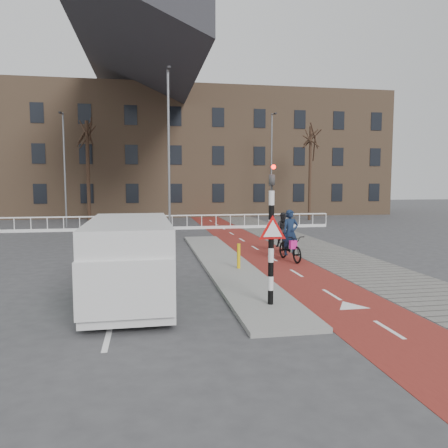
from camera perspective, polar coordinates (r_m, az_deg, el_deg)
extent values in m
plane|color=#38383A|center=(13.39, 6.18, -8.41)|extent=(120.00, 120.00, 0.00)
cube|color=maroon|center=(23.28, 2.87, -2.41)|extent=(2.50, 60.00, 0.01)
cube|color=slate|center=(24.05, 9.39, -2.22)|extent=(3.00, 60.00, 0.01)
cube|color=gray|center=(17.03, 0.14, -5.16)|extent=(1.80, 16.00, 0.12)
cylinder|color=black|center=(11.03, 6.17, -3.14)|extent=(0.14, 0.14, 2.88)
imported|color=black|center=(10.91, 6.27, 6.45)|extent=(0.13, 0.16, 0.80)
cylinder|color=#FF0C05|center=(10.78, 6.49, 7.42)|extent=(0.11, 0.02, 0.11)
cylinder|color=#E2B30C|center=(15.69, 1.93, -4.20)|extent=(0.12, 0.12, 0.89)
imported|color=black|center=(18.01, 8.64, -3.09)|extent=(0.94, 2.08, 1.06)
imported|color=#13213C|center=(17.92, 8.67, -1.09)|extent=(0.72, 0.52, 1.84)
cube|color=#D11D8B|center=(17.44, 9.02, -2.68)|extent=(0.29, 0.21, 0.33)
imported|color=black|center=(19.96, 7.83, -2.30)|extent=(0.83, 1.75, 1.01)
imported|color=black|center=(19.90, 7.85, -0.79)|extent=(0.88, 0.75, 1.59)
cube|color=silver|center=(11.89, -12.22, -4.45)|extent=(2.11, 5.16, 2.06)
cube|color=#1E8B3F|center=(11.99, -17.19, -4.98)|extent=(0.05, 3.29, 0.55)
cube|color=#1E8B3F|center=(11.91, -7.19, -4.84)|extent=(0.05, 3.29, 0.55)
cube|color=black|center=(9.63, -12.76, -4.38)|extent=(1.85, 0.07, 0.90)
cylinder|color=black|center=(10.43, -17.28, -10.62)|extent=(0.26, 0.72, 0.72)
cylinder|color=black|center=(10.37, -7.47, -10.51)|extent=(0.26, 0.72, 0.72)
cylinder|color=black|center=(13.81, -15.60, -6.62)|extent=(0.26, 0.72, 0.72)
cylinder|color=black|center=(13.76, -8.29, -6.51)|extent=(0.26, 0.72, 0.72)
cube|color=silver|center=(29.59, -12.60, 1.00)|extent=(28.00, 0.08, 0.08)
cube|color=silver|center=(29.67, -12.57, -0.64)|extent=(28.00, 0.10, 0.20)
cube|color=#7F6047|center=(44.56, -9.27, 9.04)|extent=(46.00, 10.00, 12.00)
cylinder|color=black|center=(37.79, -17.33, 6.60)|extent=(0.30, 0.30, 8.17)
cylinder|color=black|center=(37.53, 11.17, 6.47)|extent=(0.24, 0.24, 7.81)
cylinder|color=slate|center=(23.25, -7.21, 8.59)|extent=(0.12, 0.12, 8.95)
cylinder|color=slate|center=(33.03, -20.08, 6.58)|extent=(0.12, 0.12, 8.03)
cylinder|color=slate|center=(37.53, 6.21, 7.40)|extent=(0.12, 0.12, 8.93)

